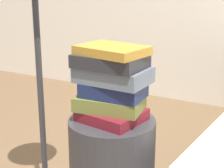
{
  "coord_description": "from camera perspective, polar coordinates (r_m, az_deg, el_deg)",
  "views": [
    {
      "loc": [
        0.66,
        -1.18,
        1.11
      ],
      "look_at": [
        0.0,
        0.0,
        0.71
      ],
      "focal_mm": 57.39,
      "sensor_mm": 36.0,
      "label": 1
    }
  ],
  "objects": [
    {
      "name": "book_charcoal",
      "position": [
        1.38,
        -0.38,
        3.67
      ],
      "size": [
        0.27,
        0.19,
        0.05
      ],
      "primitive_type": "cube",
      "rotation": [
        0.0,
        0.0,
        -0.02
      ],
      "color": "#28282D",
      "rests_on": "book_slate"
    },
    {
      "name": "book_navy",
      "position": [
        1.41,
        0.28,
        -0.92
      ],
      "size": [
        0.25,
        0.17,
        0.06
      ],
      "primitive_type": "cube",
      "rotation": [
        0.0,
        0.0,
        0.07
      ],
      "color": "#19234C",
      "rests_on": "book_olive"
    },
    {
      "name": "book_slate",
      "position": [
        1.41,
        0.07,
        1.52
      ],
      "size": [
        0.28,
        0.19,
        0.06
      ],
      "primitive_type": "cube",
      "rotation": [
        0.0,
        0.0,
        -0.03
      ],
      "color": "slate",
      "rests_on": "book_navy"
    },
    {
      "name": "book_ochre",
      "position": [
        1.37,
        -0.07,
        5.41
      ],
      "size": [
        0.28,
        0.22,
        0.03
      ],
      "primitive_type": "cube",
      "rotation": [
        0.0,
        0.0,
        -0.16
      ],
      "color": "#B7842D",
      "rests_on": "book_charcoal"
    },
    {
      "name": "book_olive",
      "position": [
        1.43,
        -0.35,
        -3.01
      ],
      "size": [
        0.28,
        0.21,
        0.06
      ],
      "primitive_type": "cube",
      "rotation": [
        0.0,
        0.0,
        0.16
      ],
      "color": "olive",
      "rests_on": "book_maroon"
    },
    {
      "name": "book_maroon",
      "position": [
        1.44,
        -0.02,
        -5.01
      ],
      "size": [
        0.26,
        0.24,
        0.04
      ],
      "primitive_type": "cube",
      "rotation": [
        0.0,
        0.0,
        -0.14
      ],
      "color": "maroon",
      "rests_on": "side_table"
    }
  ]
}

